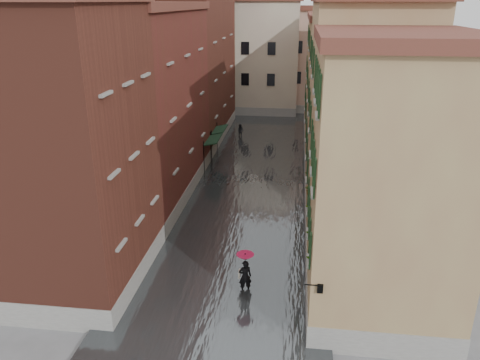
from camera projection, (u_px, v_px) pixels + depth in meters
The scene contains 16 objects.
ground at pixel (229, 266), 24.62m from camera, with size 120.00×120.00×0.00m, color #5E5D60.
floodwater at pixel (253, 177), 36.63m from camera, with size 10.00×60.00×0.20m, color #424649.
building_left_near at pixel (69, 155), 21.25m from camera, with size 6.00×8.00×13.00m, color brown.
building_left_mid at pixel (145, 108), 31.52m from camera, with size 6.00×14.00×12.50m, color #5A1F1C.
building_left_far at pixel (193, 68), 45.15m from camera, with size 6.00×16.00×14.00m, color brown.
building_right_near at pixel (384, 184), 19.89m from camera, with size 6.00×8.00×11.50m, color #8C6848.
building_right_mid at pixel (357, 110), 29.82m from camera, with size 6.00×14.00×13.00m, color tan.
building_right_far at pixel (339, 84), 43.98m from camera, with size 6.00×16.00×11.50m, color #8C6848.
building_end_cream at pixel (249, 57), 57.83m from camera, with size 12.00×9.00×13.00m, color beige.
building_end_pink at pixel (322, 61), 58.83m from camera, with size 10.00×9.00×12.00m, color tan.
awning_near at pixel (213, 140), 37.83m from camera, with size 1.09×3.02×2.80m.
awning_far at pixel (219, 130), 40.83m from camera, with size 1.09×2.85×2.80m.
wall_lantern at pixel (319, 288), 17.48m from camera, with size 0.71×0.22×0.35m.
window_planters at pixel (311, 204), 23.44m from camera, with size 0.59×10.84×0.84m.
pedestrian_main at pixel (245, 270), 21.97m from camera, with size 0.85×0.85×2.06m.
pedestrian_far at pixel (241, 131), 47.30m from camera, with size 0.69×0.54×1.42m, color black.
Camera 1 is at (3.22, -21.13, 13.04)m, focal length 35.00 mm.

